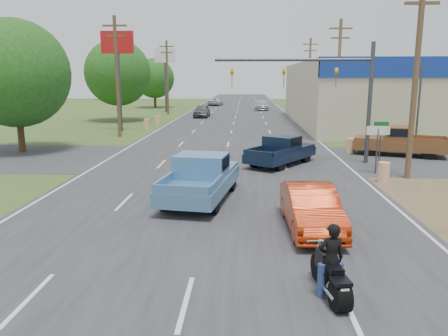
# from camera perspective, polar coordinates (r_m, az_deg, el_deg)

# --- Properties ---
(ground) EXTENTS (200.00, 200.00, 0.00)m
(ground) POSITION_cam_1_polar(r_m,az_deg,el_deg) (10.28, -5.05, -17.23)
(ground) COLOR #3B5421
(ground) RESTS_ON ground
(main_road) EXTENTS (15.00, 180.00, 0.02)m
(main_road) POSITION_cam_1_polar(r_m,az_deg,el_deg) (49.18, 1.27, 5.86)
(main_road) COLOR #2D2D30
(main_road) RESTS_ON ground
(cross_road) EXTENTS (120.00, 10.00, 0.02)m
(cross_road) POSITION_cam_1_polar(r_m,az_deg,el_deg) (27.40, 0.03, 1.23)
(cross_road) COLOR #2D2D30
(cross_road) RESTS_ON ground
(utility_pole_1) EXTENTS (2.00, 0.28, 10.00)m
(utility_pole_1) POSITION_cam_1_polar(r_m,az_deg,el_deg) (23.40, 23.82, 11.56)
(utility_pole_1) COLOR #4C3823
(utility_pole_1) RESTS_ON ground
(utility_pole_2) EXTENTS (2.00, 0.28, 10.00)m
(utility_pole_2) POSITION_cam_1_polar(r_m,az_deg,el_deg) (40.75, 14.72, 11.77)
(utility_pole_2) COLOR #4C3823
(utility_pole_2) RESTS_ON ground
(utility_pole_3) EXTENTS (2.00, 0.28, 10.00)m
(utility_pole_3) POSITION_cam_1_polar(r_m,az_deg,el_deg) (58.49, 11.09, 11.78)
(utility_pole_3) COLOR #4C3823
(utility_pole_3) RESTS_ON ground
(utility_pole_5) EXTENTS (2.00, 0.28, 10.00)m
(utility_pole_5) POSITION_cam_1_polar(r_m,az_deg,el_deg) (38.46, -13.81, 11.85)
(utility_pole_5) COLOR #4C3823
(utility_pole_5) RESTS_ON ground
(utility_pole_6) EXTENTS (2.00, 0.28, 10.00)m
(utility_pole_6) POSITION_cam_1_polar(r_m,az_deg,el_deg) (61.86, -7.42, 11.88)
(utility_pole_6) COLOR #4C3823
(utility_pole_6) RESTS_ON ground
(tree_0) EXTENTS (7.14, 7.14, 8.84)m
(tree_0) POSITION_cam_1_polar(r_m,az_deg,el_deg) (32.71, -25.60, 11.06)
(tree_0) COLOR #422D19
(tree_0) RESTS_ON ground
(tree_1) EXTENTS (7.56, 7.56, 9.36)m
(tree_1) POSITION_cam_1_polar(r_m,az_deg,el_deg) (53.02, -13.72, 11.98)
(tree_1) COLOR #422D19
(tree_1) RESTS_ON ground
(tree_2) EXTENTS (6.72, 6.72, 8.32)m
(tree_2) POSITION_cam_1_polar(r_m,az_deg,el_deg) (76.50, -9.08, 11.49)
(tree_2) COLOR #422D19
(tree_2) RESTS_ON ground
(tree_5) EXTENTS (7.98, 7.98, 9.88)m
(tree_5) POSITION_cam_1_polar(r_m,az_deg,el_deg) (107.81, 18.62, 11.54)
(tree_5) COLOR #422D19
(tree_5) RESTS_ON ground
(tree_6) EXTENTS (8.82, 8.82, 10.92)m
(tree_6) POSITION_cam_1_polar(r_m,az_deg,el_deg) (108.54, -14.29, 12.10)
(tree_6) COLOR #422D19
(tree_6) RESTS_ON ground
(barrel_0) EXTENTS (0.56, 0.56, 1.00)m
(barrel_0) POSITION_cam_1_polar(r_m,az_deg,el_deg) (22.41, 20.13, -0.56)
(barrel_0) COLOR orange
(barrel_0) RESTS_ON ground
(barrel_1) EXTENTS (0.56, 0.56, 1.00)m
(barrel_1) POSITION_cam_1_polar(r_m,az_deg,el_deg) (30.58, 16.21, 2.79)
(barrel_1) COLOR orange
(barrel_1) RESTS_ON ground
(barrel_2) EXTENTS (0.56, 0.56, 1.00)m
(barrel_2) POSITION_cam_1_polar(r_m,az_deg,el_deg) (44.24, -10.07, 5.68)
(barrel_2) COLOR orange
(barrel_2) RESTS_ON ground
(barrel_3) EXTENTS (0.56, 0.56, 1.00)m
(barrel_3) POSITION_cam_1_polar(r_m,az_deg,el_deg) (48.07, -8.67, 6.18)
(barrel_3) COLOR orange
(barrel_3) RESTS_ON ground
(pole_sign_left_near) EXTENTS (3.00, 0.35, 9.20)m
(pole_sign_left_near) POSITION_cam_1_polar(r_m,az_deg,el_deg) (42.64, -13.71, 14.29)
(pole_sign_left_near) COLOR #3F3F44
(pole_sign_left_near) RESTS_ON ground
(pole_sign_left_far) EXTENTS (3.00, 0.35, 9.20)m
(pole_sign_left_far) POSITION_cam_1_polar(r_m,az_deg,el_deg) (66.01, -7.72, 13.46)
(pole_sign_left_far) COLOR #3F3F44
(pole_sign_left_far) RESTS_ON ground
(lane_sign) EXTENTS (1.20, 0.08, 2.52)m
(lane_sign) POSITION_cam_1_polar(r_m,az_deg,el_deg) (24.12, 19.43, 3.70)
(lane_sign) COLOR #3F3F44
(lane_sign) RESTS_ON ground
(street_name_sign) EXTENTS (0.80, 0.08, 2.61)m
(street_name_sign) POSITION_cam_1_polar(r_m,az_deg,el_deg) (25.76, 19.73, 3.48)
(street_name_sign) COLOR #3F3F44
(street_name_sign) RESTS_ON ground
(signal_mast) EXTENTS (9.12, 0.40, 7.00)m
(signal_mast) POSITION_cam_1_polar(r_m,az_deg,el_deg) (26.31, 12.94, 11.01)
(signal_mast) COLOR #3F3F44
(signal_mast) RESTS_ON ground
(red_convertible) EXTENTS (1.75, 4.53, 1.47)m
(red_convertible) POSITION_cam_1_polar(r_m,az_deg,el_deg) (14.77, 11.29, -5.20)
(red_convertible) COLOR #AA2607
(red_convertible) RESTS_ON ground
(motorcycle) EXTENTS (0.79, 2.20, 1.12)m
(motorcycle) POSITION_cam_1_polar(r_m,az_deg,el_deg) (10.53, 13.80, -13.79)
(motorcycle) COLOR black
(motorcycle) RESTS_ON ground
(rider) EXTENTS (0.67, 0.50, 1.68)m
(rider) POSITION_cam_1_polar(r_m,az_deg,el_deg) (10.44, 13.79, -11.95)
(rider) COLOR black
(rider) RESTS_ON ground
(blue_pickup) EXTENTS (3.07, 6.03, 1.91)m
(blue_pickup) POSITION_cam_1_polar(r_m,az_deg,el_deg) (18.09, -2.92, -1.13)
(blue_pickup) COLOR black
(blue_pickup) RESTS_ON ground
(navy_pickup) EXTENTS (4.50, 5.31, 1.69)m
(navy_pickup) POSITION_cam_1_polar(r_m,az_deg,el_deg) (25.63, 7.60, 2.32)
(navy_pickup) COLOR black
(navy_pickup) RESTS_ON ground
(brown_pickup) EXTENTS (6.12, 3.98, 1.90)m
(brown_pickup) POSITION_cam_1_polar(r_m,az_deg,el_deg) (30.67, 21.76, 3.31)
(brown_pickup) COLOR black
(brown_pickup) RESTS_ON ground
(distant_car_grey) EXTENTS (1.98, 4.79, 1.62)m
(distant_car_grey) POSITION_cam_1_polar(r_m,az_deg,el_deg) (57.00, -2.92, 7.45)
(distant_car_grey) COLOR #56565B
(distant_car_grey) RESTS_ON ground
(distant_car_silver) EXTENTS (2.39, 5.53, 1.59)m
(distant_car_silver) POSITION_cam_1_polar(r_m,az_deg,el_deg) (70.28, 4.97, 8.20)
(distant_car_silver) COLOR #B4B4B9
(distant_car_silver) RESTS_ON ground
(distant_car_white) EXTENTS (2.83, 5.32, 1.42)m
(distant_car_white) POSITION_cam_1_polar(r_m,az_deg,el_deg) (81.95, -1.10, 8.66)
(distant_car_white) COLOR silver
(distant_car_white) RESTS_ON ground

